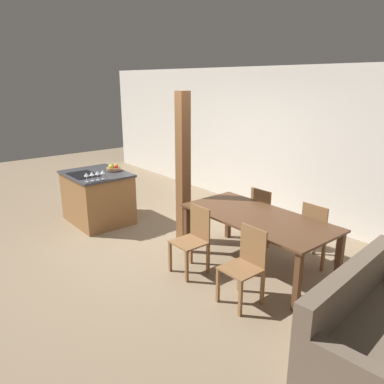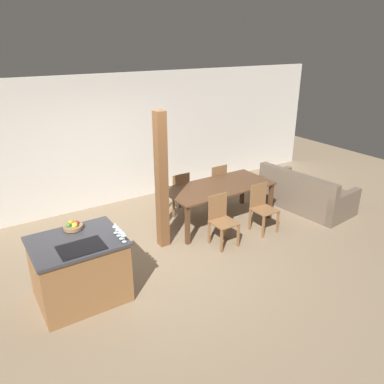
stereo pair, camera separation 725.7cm
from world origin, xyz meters
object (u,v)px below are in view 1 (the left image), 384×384
Objects in this scene: dining_chair_far_right at (318,233)px; timber_post at (183,170)px; wine_glass_end at (103,172)px; dining_chair_near_right at (245,264)px; fruit_bowl at (114,168)px; dining_chair_near_left at (193,238)px; dining_table at (257,222)px; wine_glass_near at (86,175)px; kitchen_island at (98,197)px; wine_glass_middle at (92,174)px; dining_chair_far_left at (265,214)px; wine_glass_far at (97,173)px.

timber_post reaches higher than dining_chair_far_right.
wine_glass_end is 2.98m from dining_chair_near_right.
fruit_bowl is 2.48m from dining_chair_near_left.
dining_chair_far_right is (0.46, 0.72, -0.19)m from dining_table.
wine_glass_near is 0.28m from wine_glass_end.
dining_chair_far_right is at bearing 30.34° from wine_glass_end.
kitchen_island is 7.81× the size of wine_glass_middle.
dining_chair_far_right is at bearing 57.15° from dining_table.
wine_glass_end is (0.00, 0.19, 0.00)m from wine_glass_middle.
fruit_bowl is 0.29× the size of dining_chair_near_left.
wine_glass_near is 0.17× the size of dining_chair_far_left.
dining_table is 0.88m from dining_chair_near_left.
wine_glass_far is 0.06× the size of timber_post.
wine_glass_end is at bearing 90.00° from wine_glass_middle.
timber_post reaches higher than fruit_bowl.
timber_post is (1.12, 0.87, 0.13)m from wine_glass_far.
kitchen_island is 1.32× the size of dining_chair_near_right.
wine_glass_end is 0.17× the size of dining_chair_far_left.
wine_glass_far is 0.09m from wine_glass_end.
dining_chair_far_right is (3.36, 1.28, -0.48)m from fruit_bowl.
wine_glass_middle is 2.11m from dining_chair_near_left.
wine_glass_near and wine_glass_far have the same top height.
dining_chair_far_left is (2.49, 1.59, 0.01)m from kitchen_island.
dining_table is at bearing 21.94° from wine_glass_end.
wine_glass_middle is at bearing 43.63° from dining_chair_far_left.
dining_chair_far_left is (1.98, 1.99, -0.56)m from wine_glass_near.
wine_glass_near is 0.09m from wine_glass_middle.
fruit_bowl is 0.11× the size of timber_post.
dining_chair_far_left reaches higher than dining_table.
dining_chair_near_right is at bearing 8.89° from wine_glass_middle.
dining_chair_far_left is at bearing 27.72° from fruit_bowl.
wine_glass_middle is at bearing -167.07° from dining_chair_near_left.
dining_chair_near_right is (2.91, 0.55, -0.56)m from wine_glass_near.
wine_glass_near reaches higher than dining_table.
wine_glass_near reaches higher than dining_chair_far_right.
dining_chair_near_right and dining_chair_far_right have the same top height.
wine_glass_middle is at bearing -90.00° from wine_glass_end.
kitchen_island is 7.81× the size of wine_glass_end.
dining_chair_far_right is (3.42, 1.59, 0.01)m from kitchen_island.
timber_post reaches higher than dining_chair_near_left.
dining_table is at bearing 27.37° from wine_glass_near.
wine_glass_near is at bearing -37.91° from kitchen_island.
wine_glass_near is at bearing -90.00° from wine_glass_middle.
wine_glass_end reaches higher than fruit_bowl.
dining_table is at bearing 8.96° from timber_post.
dining_table is (2.45, 1.27, -0.37)m from wine_glass_near.
timber_post is (-0.86, 0.51, 0.69)m from dining_chair_near_left.
dining_chair_near_right is at bearing -15.91° from timber_post.
dining_chair_near_right is (0.93, 0.00, 0.00)m from dining_chair_near_left.
dining_chair_near_right is 0.38× the size of timber_post.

